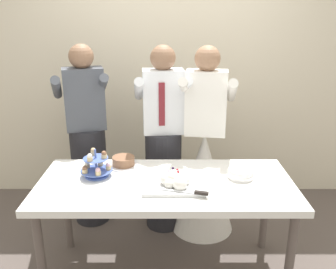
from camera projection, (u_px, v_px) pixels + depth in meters
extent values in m
cube|color=beige|center=(165.00, 59.00, 3.67)|extent=(5.20, 0.10, 2.90)
cube|color=white|center=(164.00, 185.00, 2.55)|extent=(1.80, 0.80, 0.05)
cylinder|color=#564C47|center=(39.00, 260.00, 2.37)|extent=(0.06, 0.06, 0.72)
cylinder|color=#564C47|center=(288.00, 260.00, 2.38)|extent=(0.06, 0.06, 0.72)
cylinder|color=#564C47|center=(65.00, 210.00, 2.98)|extent=(0.06, 0.06, 0.72)
cylinder|color=#564C47|center=(264.00, 209.00, 2.98)|extent=(0.06, 0.06, 0.72)
cylinder|color=#4C66B2|center=(95.00, 175.00, 2.63)|extent=(0.17, 0.17, 0.01)
cylinder|color=#4C66B2|center=(94.00, 163.00, 2.59)|extent=(0.01, 0.01, 0.21)
cylinder|color=#4C66B2|center=(95.00, 171.00, 2.61)|extent=(0.23, 0.23, 0.01)
cylinder|color=#D1B784|center=(107.00, 168.00, 2.62)|extent=(0.04, 0.04, 0.03)
sphere|color=#EAB7C6|center=(107.00, 165.00, 2.61)|extent=(0.04, 0.04, 0.04)
cylinder|color=#D1B784|center=(99.00, 164.00, 2.69)|extent=(0.04, 0.04, 0.03)
sphere|color=#D6B27A|center=(99.00, 161.00, 2.68)|extent=(0.04, 0.04, 0.04)
cylinder|color=#D1B784|center=(86.00, 166.00, 2.65)|extent=(0.04, 0.04, 0.03)
sphere|color=white|center=(85.00, 163.00, 2.64)|extent=(0.04, 0.04, 0.04)
cylinder|color=#D1B784|center=(83.00, 171.00, 2.56)|extent=(0.04, 0.04, 0.03)
sphere|color=brown|center=(83.00, 168.00, 2.55)|extent=(0.04, 0.04, 0.04)
cylinder|color=#D1B784|center=(97.00, 173.00, 2.53)|extent=(0.04, 0.04, 0.03)
sphere|color=#EAB7C6|center=(96.00, 170.00, 2.52)|extent=(0.04, 0.04, 0.04)
cylinder|color=#4C66B2|center=(94.00, 158.00, 2.58)|extent=(0.18, 0.18, 0.01)
cylinder|color=#D1B784|center=(103.00, 156.00, 2.58)|extent=(0.04, 0.04, 0.03)
sphere|color=brown|center=(102.00, 153.00, 2.57)|extent=(0.04, 0.04, 0.04)
cylinder|color=#D1B784|center=(92.00, 153.00, 2.63)|extent=(0.04, 0.04, 0.03)
sphere|color=#D6B27A|center=(92.00, 150.00, 2.62)|extent=(0.04, 0.04, 0.04)
cylinder|color=#D1B784|center=(88.00, 159.00, 2.52)|extent=(0.04, 0.04, 0.03)
sphere|color=white|center=(88.00, 156.00, 2.52)|extent=(0.04, 0.04, 0.04)
cube|color=silver|center=(172.00, 185.00, 2.47)|extent=(0.42, 0.31, 0.02)
sphere|color=white|center=(182.00, 180.00, 2.45)|extent=(0.09, 0.09, 0.09)
sphere|color=white|center=(177.00, 176.00, 2.50)|extent=(0.08, 0.08, 0.08)
sphere|color=white|center=(167.00, 176.00, 2.51)|extent=(0.09, 0.09, 0.09)
sphere|color=white|center=(165.00, 179.00, 2.45)|extent=(0.09, 0.09, 0.09)
sphere|color=white|center=(168.00, 184.00, 2.41)|extent=(0.07, 0.07, 0.07)
sphere|color=white|center=(179.00, 184.00, 2.39)|extent=(0.10, 0.10, 0.10)
sphere|color=white|center=(172.00, 178.00, 2.45)|extent=(0.11, 0.11, 0.11)
sphere|color=#DB474C|center=(173.00, 172.00, 2.44)|extent=(0.02, 0.02, 0.02)
sphere|color=#B21923|center=(171.00, 172.00, 2.43)|extent=(0.02, 0.02, 0.02)
sphere|color=#2D1938|center=(167.00, 172.00, 2.46)|extent=(0.02, 0.02, 0.02)
sphere|color=#B21923|center=(176.00, 170.00, 2.46)|extent=(0.02, 0.02, 0.02)
sphere|color=#2D1938|center=(171.00, 168.00, 2.48)|extent=(0.02, 0.02, 0.02)
sphere|color=#B21923|center=(177.00, 172.00, 2.42)|extent=(0.02, 0.02, 0.02)
sphere|color=#B21923|center=(169.00, 173.00, 2.43)|extent=(0.02, 0.02, 0.02)
cube|color=silver|center=(177.00, 191.00, 2.35)|extent=(0.23, 0.08, 0.00)
cube|color=black|center=(200.00, 193.00, 2.32)|extent=(0.09, 0.05, 0.02)
cylinder|color=white|center=(239.00, 177.00, 2.61)|extent=(0.18, 0.18, 0.01)
cylinder|color=white|center=(239.00, 175.00, 2.60)|extent=(0.18, 0.18, 0.01)
cylinder|color=white|center=(239.00, 174.00, 2.60)|extent=(0.18, 0.18, 0.01)
cylinder|color=white|center=(239.00, 173.00, 2.59)|extent=(0.18, 0.18, 0.01)
cylinder|color=white|center=(239.00, 171.00, 2.59)|extent=(0.18, 0.18, 0.01)
cylinder|color=white|center=(239.00, 170.00, 2.59)|extent=(0.18, 0.18, 0.01)
cylinder|color=white|center=(122.00, 165.00, 2.80)|extent=(0.24, 0.24, 0.01)
cylinder|color=brown|center=(122.00, 161.00, 2.79)|extent=(0.17, 0.17, 0.07)
cylinder|color=#232328|center=(162.00, 180.00, 3.28)|extent=(0.32, 0.32, 0.92)
cube|color=white|center=(161.00, 101.00, 3.05)|extent=(0.36, 0.23, 0.54)
sphere|color=#8C664C|center=(161.00, 58.00, 2.93)|extent=(0.21, 0.21, 0.21)
cylinder|color=white|center=(137.00, 89.00, 3.00)|extent=(0.12, 0.49, 0.28)
cylinder|color=white|center=(183.00, 88.00, 3.03)|extent=(0.12, 0.49, 0.28)
cube|color=maroon|center=(160.00, 105.00, 2.95)|extent=(0.05, 0.02, 0.36)
cone|color=white|center=(202.00, 182.00, 3.24)|extent=(0.56, 0.56, 0.92)
cube|color=white|center=(204.00, 103.00, 3.00)|extent=(0.37, 0.25, 0.54)
sphere|color=#997054|center=(206.00, 58.00, 2.88)|extent=(0.21, 0.21, 0.21)
cylinder|color=white|center=(184.00, 89.00, 2.99)|extent=(0.15, 0.49, 0.28)
cylinder|color=white|center=(230.00, 91.00, 2.94)|extent=(0.15, 0.49, 0.28)
cylinder|color=#232328|center=(89.00, 175.00, 3.37)|extent=(0.32, 0.32, 0.92)
cube|color=#4C515B|center=(83.00, 99.00, 3.13)|extent=(0.38, 0.29, 0.54)
sphere|color=#8C664C|center=(79.00, 56.00, 3.01)|extent=(0.21, 0.21, 0.21)
cylinder|color=#4C515B|center=(55.00, 88.00, 3.05)|extent=(0.21, 0.49, 0.28)
cylinder|color=#4C515B|center=(100.00, 86.00, 3.15)|extent=(0.21, 0.49, 0.28)
cube|color=maroon|center=(77.00, 102.00, 3.04)|extent=(0.05, 0.03, 0.36)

